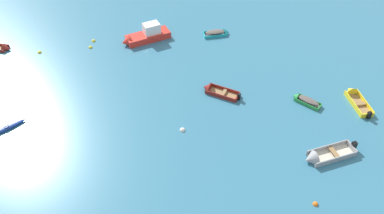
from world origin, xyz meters
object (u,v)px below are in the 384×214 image
at_px(mooring_buoy_between_boats_right, 94,41).
at_px(mooring_buoy_near_foreground, 315,204).
at_px(kayak_deep_blue_far_left, 7,128).
at_px(mooring_buoy_far_field, 91,48).
at_px(rowboat_green_near_right, 304,99).
at_px(mooring_buoy_trailing, 183,130).
at_px(rowboat_turquoise_outer_right, 219,33).
at_px(mooring_buoy_central, 40,53).
at_px(rowboat_yellow_far_right, 354,97).
at_px(rowboat_maroon_back_row_left, 214,90).
at_px(motor_launch_red_far_back, 145,36).
at_px(rowboat_grey_center, 321,157).
at_px(rowboat_maroon_foreground_center, 1,48).

bearing_deg(mooring_buoy_between_boats_right, mooring_buoy_near_foreground, -59.83).
bearing_deg(kayak_deep_blue_far_left, mooring_buoy_far_field, 55.44).
bearing_deg(mooring_buoy_far_field, rowboat_green_near_right, -35.58).
bearing_deg(mooring_buoy_between_boats_right, mooring_buoy_trailing, -66.54).
height_order(rowboat_turquoise_outer_right, mooring_buoy_trailing, rowboat_turquoise_outer_right).
bearing_deg(mooring_buoy_central, rowboat_yellow_far_right, -26.71).
xyz_separation_m(mooring_buoy_trailing, mooring_buoy_between_boats_right, (-6.62, 15.27, 0.00)).
bearing_deg(mooring_buoy_trailing, mooring_buoy_between_boats_right, 113.46).
distance_m(rowboat_maroon_back_row_left, mooring_buoy_near_foreground, 13.59).
bearing_deg(rowboat_turquoise_outer_right, mooring_buoy_between_boats_right, 171.94).
xyz_separation_m(rowboat_yellow_far_right, mooring_buoy_central, (-28.32, 14.25, -0.21)).
bearing_deg(motor_launch_red_far_back, rowboat_yellow_far_right, -39.21).
relative_size(mooring_buoy_far_field, mooring_buoy_between_boats_right, 0.97).
height_order(rowboat_turquoise_outer_right, mooring_buoy_far_field, rowboat_turquoise_outer_right).
bearing_deg(kayak_deep_blue_far_left, rowboat_green_near_right, -5.87).
bearing_deg(rowboat_turquoise_outer_right, kayak_deep_blue_far_left, -155.51).
relative_size(rowboat_maroon_back_row_left, mooring_buoy_near_foreground, 8.69).
height_order(mooring_buoy_trailing, mooring_buoy_between_boats_right, mooring_buoy_trailing).
xyz_separation_m(motor_launch_red_far_back, mooring_buoy_between_boats_right, (-5.52, 1.12, -0.58)).
bearing_deg(rowboat_yellow_far_right, mooring_buoy_trailing, -179.46).
xyz_separation_m(rowboat_turquoise_outer_right, kayak_deep_blue_far_left, (-21.43, -9.76, -0.11)).
distance_m(rowboat_yellow_far_right, mooring_buoy_near_foreground, 12.55).
bearing_deg(rowboat_yellow_far_right, rowboat_maroon_back_row_left, 162.13).
bearing_deg(rowboat_yellow_far_right, mooring_buoy_far_field, 148.86).
height_order(rowboat_grey_center, mooring_buoy_far_field, rowboat_grey_center).
bearing_deg(mooring_buoy_far_field, kayak_deep_blue_far_left, -124.56).
xyz_separation_m(rowboat_green_near_right, mooring_buoy_trailing, (-11.40, -0.92, -0.24)).
xyz_separation_m(kayak_deep_blue_far_left, motor_launch_red_far_back, (13.16, 10.59, 0.44)).
bearing_deg(rowboat_turquoise_outer_right, rowboat_green_near_right, -71.14).
height_order(rowboat_turquoise_outer_right, mooring_buoy_near_foreground, rowboat_turquoise_outer_right).
bearing_deg(rowboat_turquoise_outer_right, rowboat_maroon_foreground_center, 173.59).
distance_m(rowboat_turquoise_outer_right, motor_launch_red_far_back, 8.32).
relative_size(rowboat_maroon_foreground_center, mooring_buoy_far_field, 9.05).
relative_size(kayak_deep_blue_far_left, mooring_buoy_far_field, 7.59).
bearing_deg(rowboat_maroon_foreground_center, mooring_buoy_trailing, -44.51).
bearing_deg(rowboat_grey_center, rowboat_turquoise_outer_right, 98.00).
height_order(kayak_deep_blue_far_left, mooring_buoy_between_boats_right, kayak_deep_blue_far_left).
xyz_separation_m(rowboat_yellow_far_right, mooring_buoy_far_field, (-23.06, 13.93, -0.21)).
relative_size(motor_launch_red_far_back, mooring_buoy_far_field, 14.02).
relative_size(rowboat_green_near_right, mooring_buoy_trailing, 5.85).
bearing_deg(mooring_buoy_trailing, rowboat_yellow_far_right, 0.54).
distance_m(mooring_buoy_near_foreground, mooring_buoy_far_field, 27.31).
xyz_separation_m(rowboat_turquoise_outer_right, rowboat_yellow_far_right, (8.89, -13.16, -0.04)).
bearing_deg(motor_launch_red_far_back, mooring_buoy_central, 178.67).
distance_m(mooring_buoy_between_boats_right, mooring_buoy_central, 5.71).
height_order(mooring_buoy_near_foreground, mooring_buoy_between_boats_right, mooring_buoy_between_boats_right).
distance_m(rowboat_yellow_far_right, mooring_buoy_trailing, 16.05).
bearing_deg(mooring_buoy_central, rowboat_green_near_right, -29.67).
distance_m(mooring_buoy_trailing, mooring_buoy_between_boats_right, 16.64).
bearing_deg(motor_launch_red_far_back, rowboat_maroon_foreground_center, 173.22).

